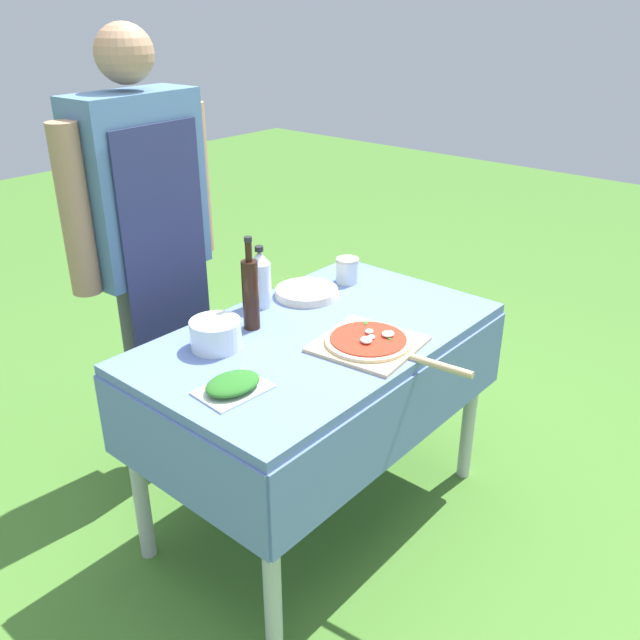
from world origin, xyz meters
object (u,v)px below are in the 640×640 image
(water_bottle, at_px, (260,279))
(sauce_jar, at_px, (347,272))
(person_cook, at_px, (145,231))
(herb_container, at_px, (233,385))
(prep_table, at_px, (318,360))
(plate_stack, at_px, (307,292))
(pizza_on_peel, at_px, (372,343))
(oil_bottle, at_px, (251,293))
(mixing_tub, at_px, (216,334))

(water_bottle, distance_m, sauce_jar, 0.40)
(person_cook, xyz_separation_m, herb_container, (-0.29, -0.76, -0.22))
(prep_table, distance_m, plate_stack, 0.33)
(pizza_on_peel, bearing_deg, oil_bottle, 104.43)
(prep_table, xyz_separation_m, pizza_on_peel, (0.03, -0.20, 0.12))
(mixing_tub, height_order, sauce_jar, sauce_jar)
(oil_bottle, distance_m, mixing_tub, 0.19)
(mixing_tub, bearing_deg, plate_stack, 6.29)
(prep_table, xyz_separation_m, oil_bottle, (-0.12, 0.19, 0.24))
(person_cook, distance_m, mixing_tub, 0.57)
(water_bottle, xyz_separation_m, mixing_tub, (-0.32, -0.12, -0.06))
(person_cook, bearing_deg, pizza_on_peel, 97.76)
(prep_table, xyz_separation_m, plate_stack, (0.20, 0.23, 0.12))
(herb_container, bearing_deg, sauce_jar, 17.18)
(oil_bottle, relative_size, water_bottle, 1.41)
(pizza_on_peel, height_order, plate_stack, pizza_on_peel)
(prep_table, distance_m, water_bottle, 0.37)
(pizza_on_peel, bearing_deg, water_bottle, 83.76)
(oil_bottle, relative_size, herb_container, 1.54)
(person_cook, bearing_deg, plate_stack, 123.52)
(person_cook, height_order, water_bottle, person_cook)
(water_bottle, xyz_separation_m, sauce_jar, (0.38, -0.09, -0.06))
(mixing_tub, height_order, plate_stack, mixing_tub)
(sauce_jar, bearing_deg, mixing_tub, -177.91)
(prep_table, relative_size, mixing_tub, 7.63)
(oil_bottle, bearing_deg, plate_stack, 6.84)
(oil_bottle, xyz_separation_m, plate_stack, (0.32, 0.04, -0.11))
(water_bottle, height_order, plate_stack, water_bottle)
(mixing_tub, bearing_deg, oil_bottle, 5.28)
(oil_bottle, bearing_deg, prep_table, -57.84)
(person_cook, bearing_deg, water_bottle, 110.56)
(pizza_on_peel, height_order, oil_bottle, oil_bottle)
(pizza_on_peel, bearing_deg, plate_stack, 61.64)
(herb_container, relative_size, mixing_tub, 1.28)
(pizza_on_peel, relative_size, plate_stack, 2.20)
(pizza_on_peel, height_order, water_bottle, water_bottle)
(oil_bottle, bearing_deg, sauce_jar, 1.04)
(prep_table, relative_size, water_bottle, 5.48)
(pizza_on_peel, bearing_deg, person_cook, 95.10)
(person_cook, xyz_separation_m, mixing_tub, (-0.14, -0.52, -0.20))
(herb_container, bearing_deg, mixing_tub, 58.08)
(person_cook, relative_size, mixing_tub, 10.46)
(mixing_tub, bearing_deg, person_cook, 75.14)
(person_cook, bearing_deg, sauce_jar, 134.77)
(plate_stack, distance_m, sauce_jar, 0.21)
(sauce_jar, bearing_deg, pizza_on_peel, -133.30)
(prep_table, height_order, water_bottle, water_bottle)
(oil_bottle, bearing_deg, water_bottle, 35.24)
(pizza_on_peel, relative_size, sauce_jar, 5.34)
(prep_table, height_order, person_cook, person_cook)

